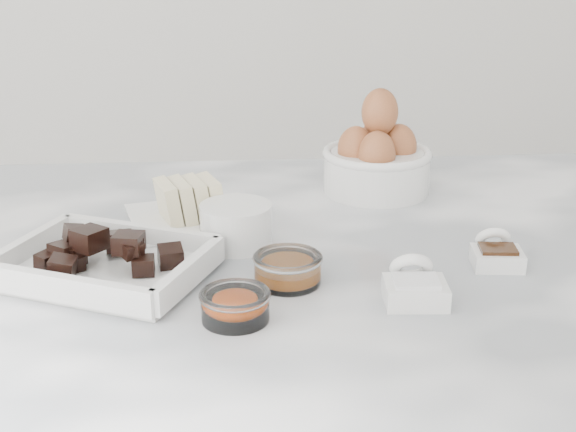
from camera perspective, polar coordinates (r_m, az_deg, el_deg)
The scene contains 9 objects.
marble_slab at distance 0.93m, azimuth -1.10°, elevation -4.13°, with size 1.20×0.80×0.04m, color white.
chocolate_dish at distance 0.89m, azimuth -12.82°, elevation -2.92°, with size 0.26×0.23×0.06m.
butter_plate at distance 1.01m, azimuth -6.83°, elevation 0.33°, with size 0.19×0.19×0.06m.
sugar_ramekin at distance 0.95m, azimuth -3.71°, elevation -0.53°, with size 0.09×0.09×0.05m.
egg_bowl at distance 1.14m, azimuth 6.34°, elevation 4.06°, with size 0.16×0.16×0.15m.
honey_bowl at distance 0.86m, azimuth -0.03°, elevation -3.75°, with size 0.08×0.08×0.03m.
zest_bowl at distance 0.78m, azimuth -3.78°, elevation -6.29°, with size 0.07×0.07×0.03m.
vanilla_spoon at distance 0.93m, azimuth 14.58°, elevation -2.56°, with size 0.06×0.07×0.04m.
salt_spoon at distance 0.83m, azimuth 8.97°, elevation -4.91°, with size 0.07×0.08×0.05m.
Camera 1 is at (-0.04, -0.85, 1.31)m, focal length 50.00 mm.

